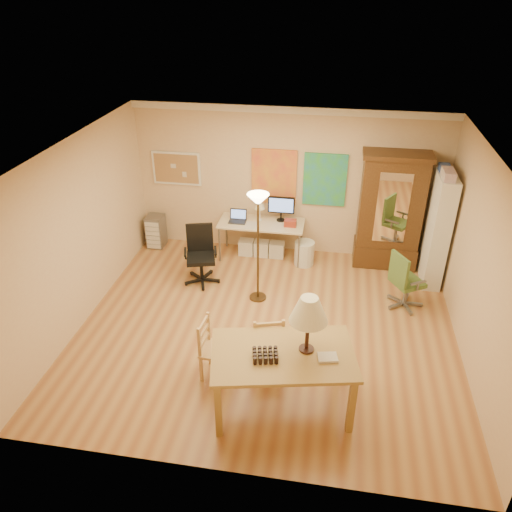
% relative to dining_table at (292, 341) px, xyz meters
% --- Properties ---
extents(floor, '(5.50, 5.50, 0.00)m').
position_rel_dining_table_xyz_m(floor, '(-0.50, 1.44, -0.98)').
color(floor, '#9D6137').
rests_on(floor, ground).
extents(crown_molding, '(5.50, 0.08, 0.12)m').
position_rel_dining_table_xyz_m(crown_molding, '(-0.50, 3.90, 1.66)').
color(crown_molding, white).
rests_on(crown_molding, floor).
extents(corkboard, '(0.90, 0.04, 0.62)m').
position_rel_dining_table_xyz_m(corkboard, '(-2.55, 3.91, 0.52)').
color(corkboard, tan).
rests_on(corkboard, floor).
extents(art_panel_left, '(0.80, 0.04, 1.00)m').
position_rel_dining_table_xyz_m(art_panel_left, '(-0.75, 3.91, 0.47)').
color(art_panel_left, yellow).
rests_on(art_panel_left, floor).
extents(art_panel_right, '(0.75, 0.04, 0.95)m').
position_rel_dining_table_xyz_m(art_panel_right, '(0.15, 3.91, 0.47)').
color(art_panel_right, teal).
rests_on(art_panel_right, floor).
extents(dining_table, '(1.81, 1.30, 1.55)m').
position_rel_dining_table_xyz_m(dining_table, '(0.00, 0.00, 0.00)').
color(dining_table, olive).
rests_on(dining_table, floor).
extents(ladder_chair_back, '(0.50, 0.49, 0.89)m').
position_rel_dining_table_xyz_m(ladder_chair_back, '(-0.37, 0.58, -0.56)').
color(ladder_chair_back, tan).
rests_on(ladder_chair_back, floor).
extents(ladder_chair_left, '(0.41, 0.43, 0.85)m').
position_rel_dining_table_xyz_m(ladder_chair_left, '(-1.02, 0.37, -0.58)').
color(ladder_chair_left, tan).
rests_on(ladder_chair_left, floor).
extents(torchiere_lamp, '(0.33, 0.33, 1.82)m').
position_rel_dining_table_xyz_m(torchiere_lamp, '(-0.76, 2.20, 0.48)').
color(torchiere_lamp, '#43321B').
rests_on(torchiere_lamp, floor).
extents(computer_desk, '(1.53, 0.67, 1.16)m').
position_rel_dining_table_xyz_m(computer_desk, '(-0.89, 3.59, -0.55)').
color(computer_desk, beige).
rests_on(computer_desk, floor).
extents(office_chair_black, '(0.62, 0.62, 1.00)m').
position_rel_dining_table_xyz_m(office_chair_black, '(-1.79, 2.56, -0.71)').
color(office_chair_black, black).
rests_on(office_chair_black, floor).
extents(office_chair_green, '(0.59, 0.59, 0.95)m').
position_rel_dining_table_xyz_m(office_chair_green, '(1.54, 2.36, -0.72)').
color(office_chair_green, slate).
rests_on(office_chair_green, floor).
extents(drawer_cart, '(0.31, 0.37, 0.62)m').
position_rel_dining_table_xyz_m(drawer_cart, '(-2.97, 3.65, -0.67)').
color(drawer_cart, slate).
rests_on(drawer_cart, floor).
extents(armoire, '(1.13, 0.54, 2.07)m').
position_rel_dining_table_xyz_m(armoire, '(1.31, 3.68, -0.08)').
color(armoire, '#391D0F').
rests_on(armoire, floor).
extents(bookshelf, '(0.28, 0.76, 1.89)m').
position_rel_dining_table_xyz_m(bookshelf, '(2.05, 3.24, -0.04)').
color(bookshelf, white).
rests_on(bookshelf, floor).
extents(wastebin, '(0.36, 0.36, 0.44)m').
position_rel_dining_table_xyz_m(wastebin, '(-0.11, 3.42, -0.76)').
color(wastebin, silver).
rests_on(wastebin, floor).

